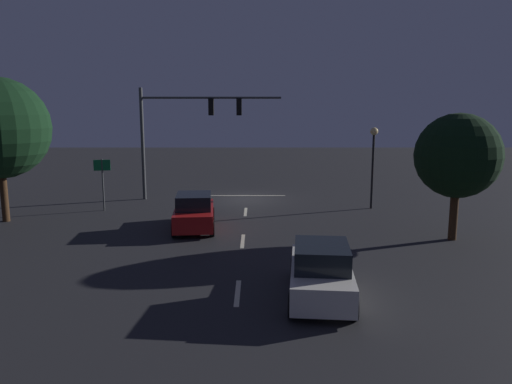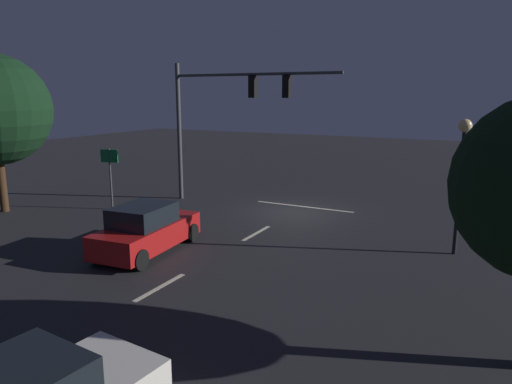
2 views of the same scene
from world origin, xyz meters
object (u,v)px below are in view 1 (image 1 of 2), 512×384
(street_lamp_left_kerb, at_px, (373,151))
(traffic_signal_assembly, at_px, (187,121))
(route_sign, at_px, (102,174))
(tree_left_near, at_px, (458,156))
(car_approaching, at_px, (194,212))
(car_distant, at_px, (321,272))

(street_lamp_left_kerb, bearing_deg, traffic_signal_assembly, -14.94)
(route_sign, relative_size, tree_left_near, 0.53)
(car_approaching, bearing_deg, tree_left_near, 170.17)
(traffic_signal_assembly, distance_m, tree_left_near, 16.13)
(route_sign, bearing_deg, traffic_signal_assembly, -140.63)
(car_approaching, height_order, route_sign, route_sign)
(car_distant, distance_m, street_lamp_left_kerb, 14.30)
(traffic_signal_assembly, height_order, car_distant, traffic_signal_assembly)
(car_distant, height_order, tree_left_near, tree_left_near)
(traffic_signal_assembly, bearing_deg, tree_left_near, 143.26)
(route_sign, bearing_deg, tree_left_near, 160.33)
(car_distant, distance_m, tree_left_near, 9.78)
(street_lamp_left_kerb, xyz_separation_m, tree_left_near, (-1.99, 6.72, 0.41))
(car_approaching, relative_size, route_sign, 1.54)
(route_sign, bearing_deg, car_approaching, 143.57)
(route_sign, distance_m, tree_left_near, 18.28)
(car_approaching, distance_m, tree_left_near, 12.08)
(traffic_signal_assembly, relative_size, tree_left_near, 1.58)
(car_approaching, xyz_separation_m, route_sign, (5.59, -4.13, 1.30))
(car_distant, relative_size, tree_left_near, 0.82)
(traffic_signal_assembly, height_order, route_sign, traffic_signal_assembly)
(car_distant, relative_size, street_lamp_left_kerb, 0.97)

